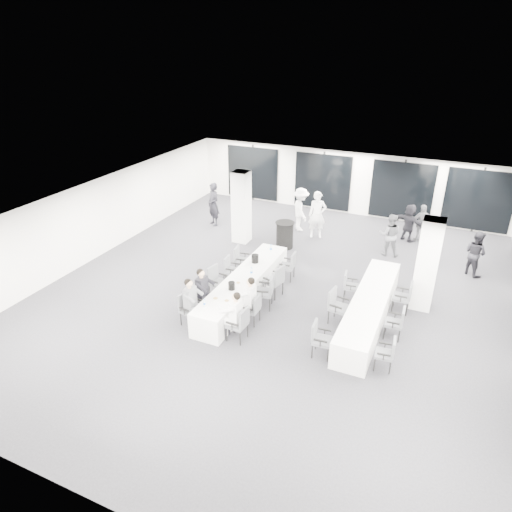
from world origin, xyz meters
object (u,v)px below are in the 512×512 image
(standing_guest_b, at_px, (390,232))
(ice_bucket_near, at_px, (232,286))
(chair_main_left_near, at_px, (188,307))
(chair_main_left_mid, at_px, (216,280))
(chair_side_left_near, at_px, (319,337))
(chair_side_left_mid, at_px, (337,304))
(standing_guest_a, at_px, (317,212))
(chair_main_right_far, at_px, (289,264))
(ice_bucket_far, at_px, (255,259))
(banquet_table_side, at_px, (369,309))
(banquet_table_main, at_px, (244,287))
(chair_main_right_near, at_px, (240,322))
(chair_side_right_mid, at_px, (397,321))
(chair_main_left_second, at_px, (200,297))
(chair_side_right_near, at_px, (388,352))
(standing_guest_e, at_px, (433,239))
(chair_main_right_mid, at_px, (267,290))
(standing_guest_d, at_px, (422,221))
(chair_main_right_second, at_px, (253,308))
(standing_guest_h, at_px, (476,250))
(cocktail_table, at_px, (285,235))
(chair_side_right_far, at_px, (405,295))
(chair_side_left_far, at_px, (349,284))
(standing_guest_g, at_px, (213,202))
(chair_main_left_fourth, at_px, (231,268))
(chair_main_right_fourth, at_px, (276,279))
(chair_main_left_far, at_px, (241,258))
(standing_guest_f, at_px, (409,220))

(standing_guest_b, distance_m, ice_bucket_near, 6.78)
(chair_main_left_near, height_order, chair_main_left_mid, chair_main_left_mid)
(chair_side_left_near, height_order, chair_side_left_mid, chair_side_left_mid)
(chair_main_left_mid, height_order, standing_guest_a, standing_guest_a)
(chair_main_right_far, relative_size, ice_bucket_far, 3.63)
(ice_bucket_near, bearing_deg, banquet_table_side, 17.22)
(banquet_table_main, distance_m, chair_main_right_near, 2.18)
(chair_side_right_mid, bearing_deg, standing_guest_b, 9.30)
(chair_side_left_near, relative_size, ice_bucket_far, 3.57)
(chair_main_left_second, height_order, chair_side_right_near, chair_main_left_second)
(standing_guest_a, distance_m, standing_guest_e, 4.47)
(chair_main_right_near, xyz_separation_m, chair_main_right_mid, (0.00, 1.80, 0.03))
(chair_main_right_near, xyz_separation_m, standing_guest_e, (4.16, 6.81, 0.40))
(chair_main_left_mid, bearing_deg, standing_guest_a, 175.98)
(chair_main_right_near, relative_size, standing_guest_b, 0.54)
(chair_side_left_mid, distance_m, standing_guest_d, 7.05)
(chair_main_left_second, relative_size, chair_side_left_near, 0.96)
(chair_main_right_second, height_order, standing_guest_h, standing_guest_h)
(standing_guest_b, xyz_separation_m, standing_guest_d, (0.93, 1.80, -0.05))
(cocktail_table, height_order, chair_main_left_second, cocktail_table)
(chair_side_right_far, height_order, ice_bucket_near, ice_bucket_near)
(standing_guest_b, relative_size, standing_guest_h, 1.03)
(chair_main_left_near, distance_m, chair_side_right_mid, 5.67)
(chair_main_left_second, bearing_deg, chair_main_right_second, 95.90)
(chair_side_left_far, relative_size, standing_guest_g, 0.41)
(banquet_table_side, relative_size, standing_guest_h, 2.83)
(chair_main_left_second, xyz_separation_m, standing_guest_b, (4.34, 6.22, 0.39))
(banquet_table_side, xyz_separation_m, chair_main_left_fourth, (-4.58, 0.42, 0.14))
(chair_side_right_mid, height_order, standing_guest_b, standing_guest_b)
(chair_main_left_second, height_order, chair_main_right_fourth, chair_main_right_fourth)
(chair_main_right_near, distance_m, standing_guest_d, 9.49)
(chair_main_right_near, bearing_deg, chair_main_right_far, 3.15)
(chair_main_right_near, relative_size, standing_guest_e, 0.51)
(chair_main_left_far, relative_size, chair_side_left_mid, 0.94)
(chair_side_left_mid, bearing_deg, standing_guest_b, -178.07)
(standing_guest_e, distance_m, ice_bucket_far, 6.35)
(chair_main_left_second, distance_m, chair_side_left_near, 3.78)
(standing_guest_h, bearing_deg, standing_guest_a, 31.71)
(chair_main_left_second, xyz_separation_m, chair_side_left_far, (3.76, 2.57, -0.03))
(chair_side_right_far, distance_m, standing_guest_d, 5.58)
(standing_guest_e, height_order, standing_guest_h, standing_guest_e)
(chair_main_left_fourth, xyz_separation_m, chair_main_right_fourth, (1.67, -0.24, 0.08))
(cocktail_table, xyz_separation_m, chair_main_right_near, (1.05, -6.03, 0.04))
(standing_guest_h, bearing_deg, chair_main_left_fourth, 68.84)
(chair_main_right_mid, xyz_separation_m, chair_side_right_mid, (3.74, 0.01, -0.07))
(chair_main_left_far, bearing_deg, chair_main_right_near, 17.42)
(chair_main_left_fourth, height_order, chair_side_right_near, chair_main_left_fourth)
(standing_guest_f, relative_size, ice_bucket_far, 6.42)
(chair_main_left_mid, xyz_separation_m, ice_bucket_far, (0.74, 1.24, 0.32))
(chair_side_right_mid, xyz_separation_m, chair_side_right_far, (0.00, 1.40, 0.03))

